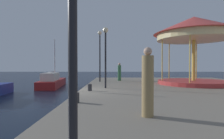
% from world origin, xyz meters
% --- Properties ---
extents(ground_plane, '(120.00, 120.00, 0.00)m').
position_xyz_m(ground_plane, '(0.00, 0.00, 0.00)').
color(ground_plane, black).
extents(quay_dock, '(14.50, 23.59, 0.80)m').
position_xyz_m(quay_dock, '(7.25, 0.00, 0.40)').
color(quay_dock, gray).
rests_on(quay_dock, ground).
extents(sailboat_red, '(2.59, 6.72, 5.31)m').
position_xyz_m(sailboat_red, '(-4.51, 8.55, 0.58)').
color(sailboat_red, maroon).
rests_on(sailboat_red, ground).
extents(carousel, '(6.32, 6.32, 5.38)m').
position_xyz_m(carousel, '(8.47, 3.60, 4.78)').
color(carousel, '#B23333').
rests_on(carousel, quay_dock).
extents(lamp_post_mid_promenade, '(0.36, 0.36, 4.01)m').
position_xyz_m(lamp_post_mid_promenade, '(1.52, 1.18, 3.57)').
color(lamp_post_mid_promenade, black).
rests_on(lamp_post_mid_promenade, quay_dock).
extents(lamp_post_far_end, '(0.36, 0.36, 4.71)m').
position_xyz_m(lamp_post_far_end, '(0.83, 5.90, 3.98)').
color(lamp_post_far_end, black).
rests_on(lamp_post_far_end, quay_dock).
extents(bollard_center, '(0.24, 0.24, 0.40)m').
position_xyz_m(bollard_center, '(0.65, -0.17, 1.00)').
color(bollard_center, '#2D2D33').
rests_on(bollard_center, quay_dock).
extents(bollard_north, '(0.24, 0.24, 0.40)m').
position_xyz_m(bollard_north, '(0.53, -3.53, 1.00)').
color(bollard_north, '#2D2D33').
rests_on(bollard_north, quay_dock).
extents(person_mid_promenade, '(0.34, 0.34, 1.81)m').
position_xyz_m(person_mid_promenade, '(5.49, 6.27, 1.65)').
color(person_mid_promenade, '#937A4C').
rests_on(person_mid_promenade, quay_dock).
extents(person_far_corner, '(0.34, 0.34, 1.99)m').
position_xyz_m(person_far_corner, '(2.98, -5.47, 1.74)').
color(person_far_corner, '#937A4C').
rests_on(person_far_corner, quay_dock).
extents(person_by_the_water, '(0.34, 0.34, 1.77)m').
position_xyz_m(person_by_the_water, '(2.69, 7.09, 1.63)').
color(person_by_the_water, '#387247').
rests_on(person_by_the_water, quay_dock).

